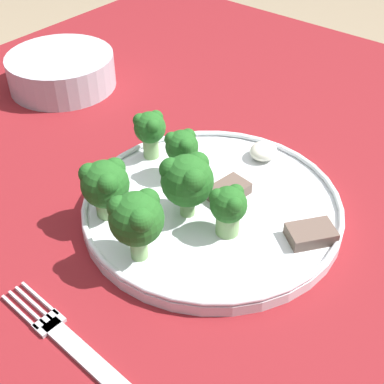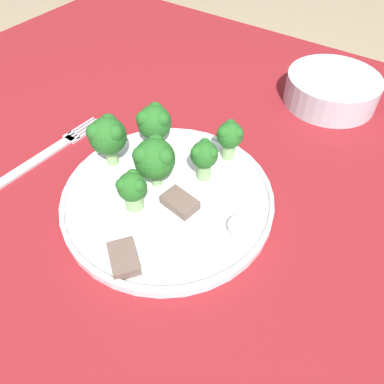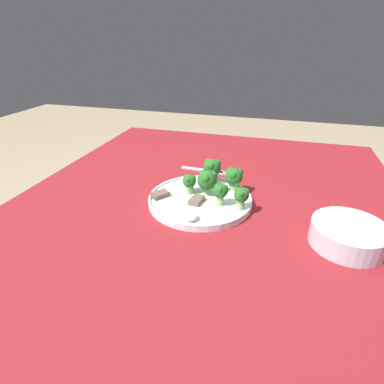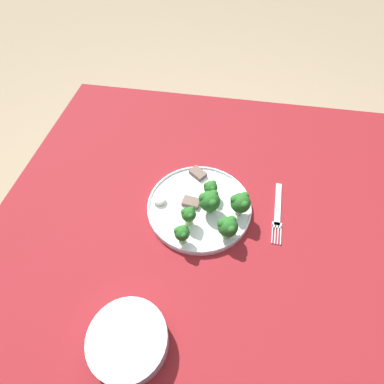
# 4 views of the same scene
# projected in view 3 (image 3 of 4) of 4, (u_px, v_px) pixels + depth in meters

# --- Properties ---
(ground_plane) EXTENTS (8.00, 8.00, 0.00)m
(ground_plane) POSITION_uv_depth(u_px,v_px,m) (205.00, 368.00, 1.16)
(ground_plane) COLOR #9E896B
(table) EXTENTS (1.11, 1.01, 0.76)m
(table) POSITION_uv_depth(u_px,v_px,m) (210.00, 229.00, 0.85)
(table) COLOR maroon
(table) RESTS_ON ground_plane
(dinner_plate) EXTENTS (0.27, 0.27, 0.02)m
(dinner_plate) POSITION_uv_depth(u_px,v_px,m) (200.00, 200.00, 0.77)
(dinner_plate) COLOR white
(dinner_plate) RESTS_ON table
(fork) EXTENTS (0.03, 0.19, 0.00)m
(fork) POSITION_uv_depth(u_px,v_px,m) (209.00, 171.00, 0.95)
(fork) COLOR #B2B2B7
(fork) RESTS_ON table
(cream_bowl) EXTENTS (0.15, 0.15, 0.05)m
(cream_bowl) POSITION_uv_depth(u_px,v_px,m) (348.00, 235.00, 0.61)
(cream_bowl) COLOR #B7BCC6
(cream_bowl) RESTS_ON table
(broccoli_floret_near_rim_left) EXTENTS (0.04, 0.04, 0.05)m
(broccoli_floret_near_rim_left) POSITION_uv_depth(u_px,v_px,m) (189.00, 182.00, 0.78)
(broccoli_floret_near_rim_left) COLOR #7FA866
(broccoli_floret_near_rim_left) RESTS_ON dinner_plate
(broccoli_floret_center_left) EXTENTS (0.05, 0.05, 0.07)m
(broccoli_floret_center_left) POSITION_uv_depth(u_px,v_px,m) (207.00, 180.00, 0.77)
(broccoli_floret_center_left) COLOR #7FA866
(broccoli_floret_center_left) RESTS_ON dinner_plate
(broccoli_floret_back_left) EXTENTS (0.04, 0.04, 0.06)m
(broccoli_floret_back_left) POSITION_uv_depth(u_px,v_px,m) (241.00, 196.00, 0.71)
(broccoli_floret_back_left) COLOR #7FA866
(broccoli_floret_back_left) RESTS_ON dinner_plate
(broccoli_floret_front_left) EXTENTS (0.05, 0.05, 0.06)m
(broccoli_floret_front_left) POSITION_uv_depth(u_px,v_px,m) (234.00, 177.00, 0.80)
(broccoli_floret_front_left) COLOR #7FA866
(broccoli_floret_front_left) RESTS_ON dinner_plate
(broccoli_floret_center_back) EXTENTS (0.04, 0.04, 0.06)m
(broccoli_floret_center_back) POSITION_uv_depth(u_px,v_px,m) (220.00, 192.00, 0.72)
(broccoli_floret_center_back) COLOR #7FA866
(broccoli_floret_center_back) RESTS_ON dinner_plate
(broccoli_floret_mid_cluster) EXTENTS (0.05, 0.05, 0.07)m
(broccoli_floret_mid_cluster) POSITION_uv_depth(u_px,v_px,m) (212.00, 167.00, 0.83)
(broccoli_floret_mid_cluster) COLOR #7FA866
(broccoli_floret_mid_cluster) RESTS_ON dinner_plate
(meat_slice_front_slice) EXTENTS (0.05, 0.03, 0.01)m
(meat_slice_front_slice) POSITION_uv_depth(u_px,v_px,m) (197.00, 200.00, 0.75)
(meat_slice_front_slice) COLOR brown
(meat_slice_front_slice) RESTS_ON dinner_plate
(meat_slice_middle_slice) EXTENTS (0.05, 0.05, 0.01)m
(meat_slice_middle_slice) POSITION_uv_depth(u_px,v_px,m) (160.00, 195.00, 0.77)
(meat_slice_middle_slice) COLOR brown
(meat_slice_middle_slice) RESTS_ON dinner_plate
(sauce_dollop) EXTENTS (0.03, 0.03, 0.02)m
(sauce_dollop) POSITION_uv_depth(u_px,v_px,m) (191.00, 216.00, 0.68)
(sauce_dollop) COLOR silver
(sauce_dollop) RESTS_ON dinner_plate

